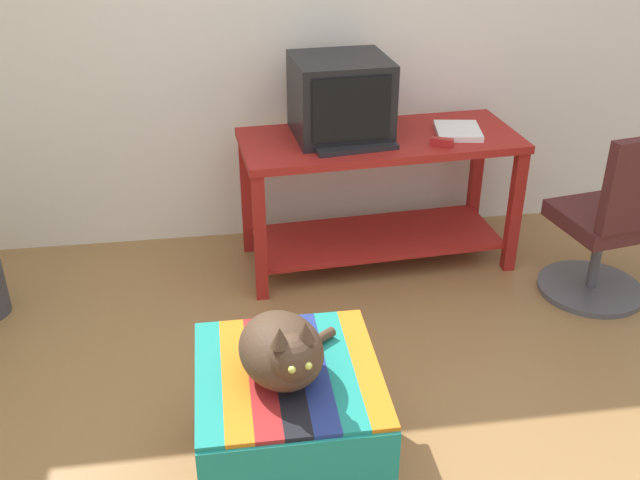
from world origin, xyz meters
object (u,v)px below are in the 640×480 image
object	(u,v)px
tv_monitor	(340,98)
book	(458,131)
desk	(378,178)
cat	(283,351)
stapler	(442,142)
office_chair	(611,228)
keyboard	(355,146)
ottoman_with_blanket	(289,421)

from	to	relation	value
tv_monitor	book	bearing A→B (deg)	-10.59
desk	cat	size ratio (longest dim) A/B	3.41
book	cat	distance (m)	1.82
stapler	office_chair	bearing A→B (deg)	-86.57
keyboard	book	distance (m)	0.57
book	office_chair	size ratio (longest dim) A/B	0.29
cat	office_chair	size ratio (longest dim) A/B	0.47
office_chair	stapler	xyz separation A→B (m)	(-0.75, 0.37, 0.34)
office_chair	stapler	size ratio (longest dim) A/B	8.09
tv_monitor	cat	xyz separation A→B (m)	(-0.45, -1.55, -0.34)
ottoman_with_blanket	office_chair	size ratio (longest dim) A/B	0.74
ottoman_with_blanket	cat	xyz separation A→B (m)	(-0.02, -0.04, 0.34)
book	office_chair	distance (m)	0.88
book	ottoman_with_blanket	xyz separation A→B (m)	(-1.03, -1.44, -0.50)
stapler	book	bearing A→B (deg)	-10.82
book	office_chair	xyz separation A→B (m)	(0.62, -0.52, -0.33)
tv_monitor	stapler	bearing A→B (deg)	-29.81
book	stapler	bearing A→B (deg)	-120.64
tv_monitor	book	world-z (taller)	tv_monitor
keyboard	book	bearing A→B (deg)	4.65
stapler	desk	bearing A→B (deg)	86.67
desk	cat	world-z (taller)	cat
ottoman_with_blanket	cat	world-z (taller)	cat
desk	tv_monitor	distance (m)	0.46
keyboard	cat	xyz separation A→B (m)	(-0.49, -1.35, -0.16)
desk	ottoman_with_blanket	distance (m)	1.60
tv_monitor	keyboard	world-z (taller)	tv_monitor
desk	stapler	distance (m)	0.40
ottoman_with_blanket	office_chair	distance (m)	1.89
desk	tv_monitor	bearing A→B (deg)	160.95
cat	stapler	distance (m)	1.62
cat	stapler	bearing A→B (deg)	43.42
tv_monitor	keyboard	size ratio (longest dim) A/B	1.22
keyboard	ottoman_with_blanket	world-z (taller)	keyboard
keyboard	stapler	xyz separation A→B (m)	(0.42, -0.03, 0.01)
desk	keyboard	size ratio (longest dim) A/B	3.59
desk	office_chair	bearing A→B (deg)	-31.79
desk	office_chair	xyz separation A→B (m)	(1.02, -0.54, -0.09)
book	cat	xyz separation A→B (m)	(-1.04, -1.48, -0.16)
keyboard	office_chair	size ratio (longest dim) A/B	0.45
tv_monitor	keyboard	xyz separation A→B (m)	(0.04, -0.19, -0.18)
ottoman_with_blanket	stapler	xyz separation A→B (m)	(0.90, 1.28, 0.50)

